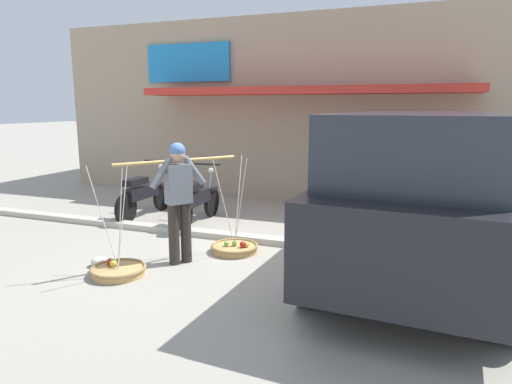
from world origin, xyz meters
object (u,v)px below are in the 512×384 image
(motorcycle_nearest_shop, at_px, (144,195))
(motorcycle_second_in_row, at_px, (197,200))
(fruit_vendor, at_px, (179,195))
(fruit_basket_left_side, at_px, (118,270))
(fruit_basket_right_side, at_px, (235,247))
(plastic_litter_bag, at_px, (100,262))
(parked_truck, at_px, (418,190))

(motorcycle_nearest_shop, xyz_separation_m, motorcycle_second_in_row, (1.26, -0.13, 0.00))
(motorcycle_second_in_row, bearing_deg, fruit_vendor, -68.77)
(motorcycle_nearest_shop, height_order, motorcycle_second_in_row, same)
(fruit_basket_left_side, height_order, motorcycle_nearest_shop, fruit_basket_left_side)
(fruit_basket_left_side, xyz_separation_m, motorcycle_nearest_shop, (-1.49, 2.79, 0.38))
(fruit_vendor, height_order, fruit_basket_right_side, fruit_vendor)
(fruit_vendor, height_order, motorcycle_nearest_shop, fruit_vendor)
(fruit_basket_left_side, relative_size, plastic_litter_bag, 5.19)
(fruit_vendor, xyz_separation_m, fruit_basket_right_side, (0.53, 0.70, -0.91))
(motorcycle_second_in_row, distance_m, parked_truck, 4.10)
(fruit_basket_left_side, relative_size, motorcycle_nearest_shop, 0.80)
(fruit_vendor, distance_m, fruit_basket_left_side, 1.26)
(fruit_basket_left_side, bearing_deg, fruit_basket_right_side, 53.13)
(motorcycle_second_in_row, bearing_deg, motorcycle_nearest_shop, 174.32)
(plastic_litter_bag, bearing_deg, motorcycle_nearest_shop, 112.08)
(parked_truck, bearing_deg, plastic_litter_bag, -163.12)
(motorcycle_second_in_row, relative_size, parked_truck, 0.37)
(fruit_basket_right_side, distance_m, motorcycle_nearest_shop, 2.93)
(motorcycle_nearest_shop, relative_size, motorcycle_second_in_row, 1.00)
(fruit_basket_right_side, relative_size, plastic_litter_bag, 5.19)
(fruit_basket_left_side, bearing_deg, fruit_vendor, 53.03)
(fruit_basket_right_side, relative_size, motorcycle_second_in_row, 0.80)
(fruit_basket_right_side, bearing_deg, plastic_litter_bag, -140.43)
(fruit_basket_left_side, distance_m, parked_truck, 4.01)
(fruit_basket_right_side, bearing_deg, fruit_basket_left_side, -126.87)
(motorcycle_nearest_shop, bearing_deg, fruit_basket_right_side, -28.55)
(parked_truck, bearing_deg, fruit_basket_left_side, -158.75)
(fruit_basket_right_side, bearing_deg, motorcycle_second_in_row, 135.64)
(fruit_basket_left_side, bearing_deg, motorcycle_nearest_shop, 118.13)
(fruit_basket_left_side, distance_m, motorcycle_nearest_shop, 3.19)
(fruit_basket_left_side, relative_size, fruit_basket_right_side, 1.00)
(fruit_basket_right_side, xyz_separation_m, plastic_litter_bag, (-1.49, -1.23, -0.00))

